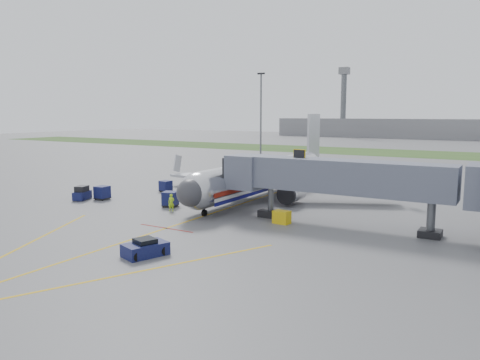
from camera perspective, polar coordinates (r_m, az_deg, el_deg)
The scene contains 16 objects.
ground at distance 46.02m, azimuth -5.80°, elevation -4.83°, with size 400.00×400.00×0.00m, color #565659.
grass_strip at distance 129.22m, azimuth 18.68°, elevation 3.14°, with size 300.00×25.00×0.01m, color #2D4C1E.
apron_markings at distance 40.50m, azimuth -12.07°, elevation -6.77°, with size 21.52×50.00×0.01m.
airliner at distance 58.31m, azimuth 3.10°, elevation 0.59°, with size 32.10×35.67×10.25m.
jet_bridge at distance 43.68m, azimuth 11.86°, elevation 0.30°, with size 25.30×4.00×6.90m.
light_mast_left at distance 120.24m, azimuth 2.56°, elevation 8.36°, with size 2.00×0.44×20.40m.
distant_terminal at distance 209.34m, azimuth 20.69°, elevation 5.89°, with size 120.00×14.00×8.00m, color slate.
control_tower at distance 211.91m, azimuth 12.51°, elevation 9.85°, with size 4.00×4.00×30.00m.
pushback_tug at distance 35.06m, azimuth -11.47°, elevation -8.19°, with size 2.80×3.55×1.29m.
baggage_tug at distance 59.15m, azimuth -18.70°, elevation -1.59°, with size 1.97×2.69×1.69m.
baggage_cart_a at distance 58.64m, azimuth -16.45°, elevation -1.49°, with size 1.56×1.56×1.62m.
baggage_cart_b at distance 52.49m, azimuth -8.50°, elevation -2.31°, with size 1.97×1.97×1.68m.
baggage_cart_c at distance 62.57m, azimuth -9.05°, elevation -0.74°, with size 1.52×1.52×1.47m.
belt_loader at distance 64.45m, azimuth -4.50°, elevation -0.62°, with size 1.95×4.32×2.04m.
ground_power_cart at distance 44.27m, azimuth 5.11°, elevation -4.54°, with size 1.63×1.18×1.23m.
ramp_worker at distance 50.01m, azimuth -8.37°, elevation -2.75°, with size 0.68×0.44×1.86m, color #A9E11A.
Camera 1 is at (26.76, -36.00, 10.29)m, focal length 35.00 mm.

